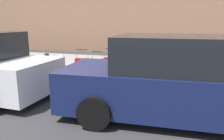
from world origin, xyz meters
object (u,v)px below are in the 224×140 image
Objects in this scene: suitcase_olive_3 at (123,68)px; suitcase_red_6 at (83,67)px; suitcase_black_5 at (97,68)px; fire_hydrant at (62,64)px; suitcase_maroon_4 at (110,68)px; parked_car_navy_0 at (176,80)px; suitcase_teal_0 at (170,72)px; suitcase_silver_2 at (139,68)px; suitcase_navy_1 at (155,70)px; parking_meter at (200,55)px; bollard_post at (47,64)px.

suitcase_olive_3 is 0.84× the size of suitcase_red_6.
suitcase_black_5 is 1.30m from fire_hydrant.
parked_car_navy_0 reaches higher than suitcase_maroon_4.
suitcase_teal_0 is 1.88m from suitcase_maroon_4.
suitcase_silver_2 is 2.68m from fire_hydrant.
suitcase_olive_3 is (1.01, 0.08, -0.00)m from suitcase_navy_1.
suitcase_navy_1 is at bearing -3.20° from suitcase_teal_0.
parking_meter is at bearing -174.46° from suitcase_silver_2.
suitcase_black_5 is at bearing 0.57° from suitcase_silver_2.
suitcase_teal_0 is 0.88× the size of suitcase_maroon_4.
suitcase_red_6 is at bearing 1.01° from suitcase_silver_2.
suitcase_olive_3 reaches higher than fire_hydrant.
suitcase_navy_1 reaches higher than bollard_post.
suitcase_red_6 reaches higher than suitcase_teal_0.
suitcase_navy_1 is at bearing 8.02° from parking_meter.
fire_hydrant is at bearing 1.64° from suitcase_silver_2.
suitcase_maroon_4 reaches higher than suitcase_red_6.
suitcase_red_6 is 1.26m from bollard_post.
suitcase_navy_1 is at bearing -74.03° from parked_car_navy_0.
suitcase_navy_1 reaches higher than suitcase_maroon_4.
suitcase_teal_0 is 2.28m from parked_car_navy_0.
suitcase_silver_2 is at bearing -178.99° from suitcase_red_6.
suitcase_silver_2 is 3.18m from bollard_post.
suitcase_black_5 is 1.21× the size of fire_hydrant.
suitcase_teal_0 is 1.14× the size of suitcase_olive_3.
parked_car_navy_0 is (-3.84, 2.20, 0.28)m from fire_hydrant.
suitcase_maroon_4 is (0.43, 0.04, -0.01)m from suitcase_olive_3.
bollard_post is at bearing 2.62° from suitcase_maroon_4.
suitcase_black_5 is (0.89, -0.07, -0.08)m from suitcase_olive_3.
suitcase_teal_0 reaches higher than fire_hydrant.
parking_meter reaches higher than suitcase_teal_0.
parking_meter reaches higher than fire_hydrant.
suitcase_olive_3 is 0.77× the size of suitcase_maroon_4.
fire_hydrant is at bearing 1.25° from suitcase_navy_1.
suitcase_red_6 is at bearing -36.07° from parked_car_navy_0.
suitcase_maroon_4 reaches higher than suitcase_teal_0.
parked_car_navy_0 is (-0.65, 2.27, 0.29)m from suitcase_navy_1.
suitcase_silver_2 is 1.39m from suitcase_black_5.
suitcase_teal_0 is 2.35m from suitcase_black_5.
suitcase_black_5 is 3.23m from parking_meter.
parked_car_navy_0 is (-3.08, 2.24, 0.35)m from suitcase_red_6.
suitcase_teal_0 is 0.18× the size of parked_car_navy_0.
parked_car_navy_0 is (-2.54, 2.26, 0.37)m from suitcase_black_5.
suitcase_teal_0 is at bearing 179.54° from suitcase_black_5.
suitcase_teal_0 is 1.00m from parking_meter.
bollard_post is at bearing 8.82° from suitcase_red_6.
suitcase_teal_0 is at bearing 176.80° from suitcase_navy_1.
parking_meter is at bearing -175.38° from bollard_post.
suitcase_teal_0 is at bearing -177.93° from suitcase_olive_3.
parking_meter is (-4.47, -0.25, 0.46)m from fire_hydrant.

